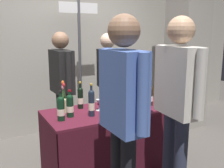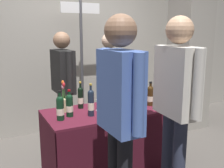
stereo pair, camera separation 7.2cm
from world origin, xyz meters
The scene contains 23 objects.
ground_plane centered at (0.00, 0.00, 0.00)m, with size 12.00×12.00×0.00m, color #514C47.
back_partition centered at (0.00, 1.61, 1.43)m, with size 7.63×0.12×2.87m, color #9E998E.
concrete_pillar centered at (1.84, 0.73, 1.41)m, with size 0.54×0.54×2.81m, color gray.
tasting_table centered at (0.00, 0.00, 0.52)m, with size 1.55×0.72×0.75m.
featured_wine_bottle centered at (0.66, -0.16, 0.88)m, with size 0.08×0.08×0.30m.
display_bottle_0 centered at (-0.52, -0.02, 0.87)m, with size 0.08×0.08×0.29m.
display_bottle_1 centered at (0.24, -0.08, 0.87)m, with size 0.07×0.07×0.30m.
display_bottle_2 centered at (0.19, -0.24, 0.88)m, with size 0.07×0.07×0.33m.
display_bottle_3 centered at (-0.31, -0.11, 0.89)m, with size 0.07×0.07×0.35m.
display_bottle_4 centered at (-0.64, -0.09, 0.88)m, with size 0.08×0.08×0.31m.
display_bottle_5 centered at (0.14, 0.07, 0.88)m, with size 0.07×0.07×0.33m.
display_bottle_6 centered at (-0.01, 0.02, 0.88)m, with size 0.08×0.08×0.33m.
display_bottle_7 centered at (0.49, -0.07, 0.87)m, with size 0.08×0.08×0.30m.
display_bottle_8 centered at (-0.31, 0.21, 0.88)m, with size 0.07×0.07×0.32m.
wine_glass_near_vendor centered at (0.36, 0.02, 0.84)m, with size 0.08×0.08×0.13m.
wine_glass_mid centered at (-0.15, 0.03, 0.83)m, with size 0.07×0.07×0.13m.
flower_vase centered at (-0.52, 0.16, 0.85)m, with size 0.08×0.08×0.36m.
brochure_stand centered at (-0.03, 0.14, 0.83)m, with size 0.13×0.01×0.17m, color silver.
vendor_presenter centered at (0.38, 0.82, 0.97)m, with size 0.26×0.59×1.62m.
vendor_assistant centered at (-0.33, 0.81, 0.99)m, with size 0.22×0.63×1.63m.
taster_foreground_right centered at (0.23, -0.82, 1.08)m, with size 0.25×0.63×1.77m.
taster_foreground_left centered at (-0.40, -0.91, 1.07)m, with size 0.24×0.58×1.76m.
booth_signpost centered at (0.08, 1.17, 1.30)m, with size 0.61×0.04×2.09m.
Camera 2 is at (-1.33, -2.58, 1.64)m, focal length 41.56 mm.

